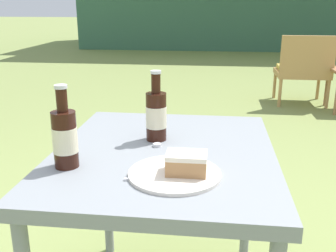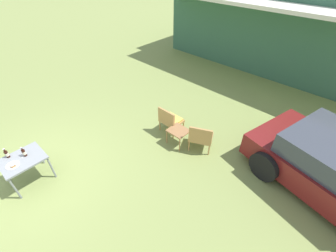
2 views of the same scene
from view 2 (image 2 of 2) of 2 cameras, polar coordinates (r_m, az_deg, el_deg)
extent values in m
plane|color=olive|center=(6.18, -30.93, -11.49)|extent=(60.00, 60.00, 0.00)
cube|color=#38664C|center=(11.19, 27.96, 21.62)|extent=(9.45, 3.38, 3.30)
cube|color=silver|center=(8.85, 24.69, 26.08)|extent=(8.97, 1.20, 0.12)
cylinder|color=black|center=(7.00, 32.73, -1.81)|extent=(0.72, 0.35, 0.69)
cylinder|color=black|center=(5.56, 23.25, -9.36)|extent=(0.72, 0.35, 0.69)
cylinder|color=#B2844C|center=(6.47, 3.93, -0.01)|extent=(0.04, 0.04, 0.32)
cylinder|color=#B2844C|center=(6.74, 0.55, 1.88)|extent=(0.04, 0.04, 0.32)
cylinder|color=#B2844C|center=(6.21, 1.33, -1.88)|extent=(0.04, 0.04, 0.32)
cylinder|color=#B2844C|center=(6.49, -2.08, 0.16)|extent=(0.04, 0.04, 0.32)
cube|color=#B2844C|center=(6.35, 0.94, 1.41)|extent=(0.58, 0.50, 0.06)
cube|color=#B2844C|center=(6.08, -0.45, 2.25)|extent=(0.57, 0.05, 0.42)
cube|color=gold|center=(6.32, 0.94, 1.81)|extent=(0.52, 0.42, 0.05)
cylinder|color=#B2844C|center=(6.15, 11.00, -3.24)|extent=(0.04, 0.04, 0.32)
cylinder|color=#B2844C|center=(6.19, 6.28, -2.32)|extent=(0.04, 0.04, 0.32)
cylinder|color=#B2844C|center=(5.83, 10.34, -6.03)|extent=(0.04, 0.04, 0.32)
cylinder|color=#B2844C|center=(5.87, 5.35, -5.04)|extent=(0.04, 0.04, 0.32)
cube|color=#B2844C|center=(5.88, 8.41, -2.77)|extent=(0.73, 0.70, 0.06)
cube|color=#B2844C|center=(5.55, 8.21, -2.40)|extent=(0.54, 0.29, 0.42)
cube|color=#996B42|center=(5.87, 2.65, -1.18)|extent=(0.50, 0.45, 0.03)
cylinder|color=#996B42|center=(6.02, -0.30, -2.80)|extent=(0.03, 0.03, 0.43)
cylinder|color=#996B42|center=(5.80, 2.97, -4.82)|extent=(0.03, 0.03, 0.43)
cylinder|color=#996B42|center=(6.25, 2.23, -1.00)|extent=(0.03, 0.03, 0.43)
cylinder|color=#996B42|center=(6.04, 5.46, -2.86)|extent=(0.03, 0.03, 0.43)
cube|color=gray|center=(5.75, -33.08, -7.16)|extent=(0.71, 0.85, 0.04)
cylinder|color=gray|center=(6.20, -36.12, -9.51)|extent=(0.04, 0.04, 0.64)
cylinder|color=gray|center=(5.72, -34.31, -13.06)|extent=(0.04, 0.04, 0.64)
cylinder|color=gray|center=(6.23, -29.81, -6.16)|extent=(0.04, 0.04, 0.64)
cylinder|color=gray|center=(5.76, -27.44, -9.38)|extent=(0.04, 0.04, 0.64)
cylinder|color=silver|center=(5.68, -34.73, -8.19)|extent=(0.26, 0.26, 0.01)
cube|color=#AD7A4C|center=(5.64, -34.73, -8.17)|extent=(0.11, 0.08, 0.05)
cube|color=silver|center=(5.62, -34.83, -7.97)|extent=(0.11, 0.08, 0.01)
cylinder|color=black|center=(5.72, -32.72, -5.77)|extent=(0.07, 0.07, 0.17)
cylinder|color=black|center=(5.65, -33.12, -4.92)|extent=(0.03, 0.03, 0.07)
cylinder|color=silver|center=(5.63, -33.25, -4.63)|extent=(0.04, 0.04, 0.01)
cylinder|color=beige|center=(5.72, -32.72, -5.77)|extent=(0.07, 0.07, 0.07)
cylinder|color=black|center=(5.89, -35.72, -5.85)|extent=(0.07, 0.07, 0.17)
cylinder|color=black|center=(5.82, -36.14, -5.02)|extent=(0.03, 0.03, 0.07)
cylinder|color=silver|center=(5.80, -36.28, -4.75)|extent=(0.04, 0.04, 0.01)
cylinder|color=beige|center=(5.89, -35.72, -5.85)|extent=(0.07, 0.07, 0.07)
cube|color=silver|center=(5.72, -35.02, -8.03)|extent=(0.17, 0.07, 0.01)
cylinder|color=silver|center=(5.76, -33.01, -6.71)|extent=(0.03, 0.03, 0.01)
camera|label=1|loc=(5.41, -45.68, -10.19)|focal=42.00mm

